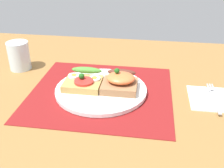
% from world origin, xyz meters
% --- Properties ---
extents(ground_plane, '(1.20, 0.90, 0.03)m').
position_xyz_m(ground_plane, '(0.00, 0.00, -0.02)').
color(ground_plane, olive).
extents(placemat, '(0.38, 0.35, 0.00)m').
position_xyz_m(placemat, '(0.00, 0.00, 0.00)').
color(placemat, maroon).
rests_on(placemat, ground_plane).
extents(plate, '(0.25, 0.25, 0.01)m').
position_xyz_m(plate, '(0.00, 0.00, 0.01)').
color(plate, white).
rests_on(plate, placemat).
extents(sandwich_egg_tomato, '(0.10, 0.10, 0.04)m').
position_xyz_m(sandwich_egg_tomato, '(-0.05, 0.01, 0.03)').
color(sandwich_egg_tomato, '#AE8A4A').
rests_on(sandwich_egg_tomato, plate).
extents(sandwich_salmon, '(0.09, 0.10, 0.06)m').
position_xyz_m(sandwich_salmon, '(0.05, 0.01, 0.03)').
color(sandwich_salmon, '#966843').
rests_on(sandwich_salmon, plate).
extents(napkin, '(0.12, 0.12, 0.01)m').
position_xyz_m(napkin, '(0.29, 0.01, 0.00)').
color(napkin, white).
rests_on(napkin, ground_plane).
extents(fork, '(0.02, 0.15, 0.00)m').
position_xyz_m(fork, '(0.30, 0.01, 0.01)').
color(fork, '#B7B7BC').
rests_on(fork, napkin).
extents(drinking_glass, '(0.07, 0.07, 0.09)m').
position_xyz_m(drinking_glass, '(-0.28, 0.11, 0.04)').
color(drinking_glass, silver).
rests_on(drinking_glass, ground_plane).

